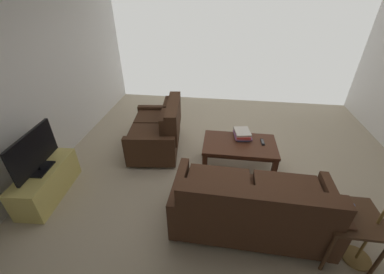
{
  "coord_description": "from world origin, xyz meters",
  "views": [
    {
      "loc": [
        0.19,
        2.71,
        2.4
      ],
      "look_at": [
        0.51,
        0.26,
        0.85
      ],
      "focal_mm": 22.49,
      "sensor_mm": 36.0,
      "label": 1
    }
  ],
  "objects": [
    {
      "name": "loveseat_near",
      "position": [
        1.19,
        -0.65,
        0.36
      ],
      "size": [
        0.91,
        1.26,
        0.86
      ],
      "color": "black",
      "rests_on": "ground"
    },
    {
      "name": "sofa_main",
      "position": [
        -0.22,
        0.82,
        0.36
      ],
      "size": [
        1.75,
        0.86,
        0.84
      ],
      "color": "black",
      "rests_on": "ground"
    },
    {
      "name": "wall_right",
      "position": [
        2.76,
        0.0,
        1.33
      ],
      "size": [
        0.12,
        5.92,
        2.67
      ],
      "primitive_type": "cube",
      "color": "silver",
      "rests_on": "ground"
    },
    {
      "name": "flat_tv",
      "position": [
        2.4,
        0.62,
        0.7
      ],
      "size": [
        0.22,
        0.8,
        0.53
      ],
      "color": "black",
      "rests_on": "tv_stand"
    },
    {
      "name": "end_table",
      "position": [
        -1.13,
        0.99,
        0.48
      ],
      "size": [
        0.51,
        0.51,
        0.56
      ],
      "color": "#472D1C",
      "rests_on": "ground"
    },
    {
      "name": "ground_plane",
      "position": [
        0.0,
        0.0,
        -0.0
      ],
      "size": [
        5.52,
        5.92,
        0.01
      ],
      "primitive_type": "cube",
      "color": "#B7A88E"
    },
    {
      "name": "coffee_mug",
      "position": [
        -1.08,
        0.95,
        0.61
      ],
      "size": [
        0.1,
        0.08,
        0.1
      ],
      "color": "#334C8C",
      "rests_on": "end_table"
    },
    {
      "name": "book_stack",
      "position": [
        -0.16,
        -0.45,
        0.52
      ],
      "size": [
        0.28,
        0.32,
        0.12
      ],
      "color": "#385693",
      "rests_on": "coffee_table"
    },
    {
      "name": "tv_stand",
      "position": [
        2.4,
        0.62,
        0.21
      ],
      "size": [
        0.45,
        1.0,
        0.43
      ],
      "color": "#D8C666",
      "rests_on": "ground"
    },
    {
      "name": "coffee_table",
      "position": [
        -0.12,
        -0.28,
        0.39
      ],
      "size": [
        1.06,
        0.63,
        0.46
      ],
      "color": "#4C2819",
      "rests_on": "ground"
    },
    {
      "name": "tv_remote",
      "position": [
        -0.45,
        -0.34,
        0.47
      ],
      "size": [
        0.05,
        0.16,
        0.02
      ],
      "color": "black",
      "rests_on": "coffee_table"
    }
  ]
}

